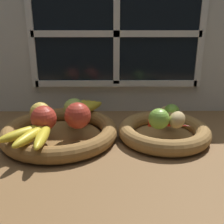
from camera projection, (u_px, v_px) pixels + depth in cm
name	position (u px, v px, depth cm)	size (l,w,h in cm)	color
ground_plane	(118.00, 145.00, 83.15)	(140.00, 90.00, 3.00)	brown
back_wall	(116.00, 42.00, 101.53)	(140.00, 4.60, 55.00)	silver
fruit_bowl_left	(60.00, 132.00, 83.40)	(36.47, 36.47, 4.97)	brown
fruit_bowl_right	(164.00, 132.00, 83.60)	(29.00, 29.00, 4.97)	olive
apple_golden_left	(41.00, 113.00, 82.71)	(6.66, 6.66, 6.66)	gold
apple_green_back	(74.00, 109.00, 86.13)	(6.86, 6.86, 6.86)	#99B74C
apple_red_right	(78.00, 116.00, 78.38)	(7.94, 7.94, 7.94)	#B73828
apple_red_front	(44.00, 118.00, 76.83)	(7.49, 7.49, 7.49)	#B73828
banana_bunch_front	(34.00, 134.00, 71.51)	(13.68, 16.64, 2.99)	gold
banana_bunch_back	(81.00, 108.00, 92.83)	(12.21, 17.98, 3.06)	gold
potato_small	(177.00, 120.00, 78.95)	(6.55, 4.51, 5.10)	tan
potato_back	(168.00, 113.00, 86.09)	(7.45, 4.52, 4.25)	#A38451
lime_near	(159.00, 119.00, 78.10)	(6.28, 6.28, 6.28)	#7AAD3D
lime_far	(172.00, 112.00, 85.45)	(5.25, 5.25, 5.25)	olive
chili_pepper	(170.00, 125.00, 79.26)	(2.14, 2.14, 12.79)	red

